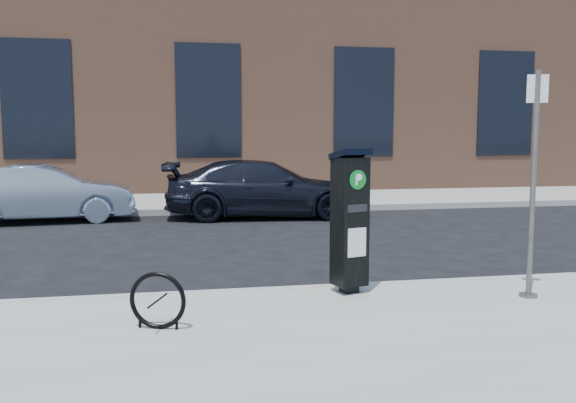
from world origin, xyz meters
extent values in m
plane|color=black|center=(0.00, 0.00, 0.00)|extent=(120.00, 120.00, 0.00)
cube|color=gray|center=(0.00, 14.00, 0.07)|extent=(60.00, 12.00, 0.15)
cube|color=#9E9B93|center=(0.00, -0.02, 0.07)|extent=(60.00, 0.12, 0.16)
cube|color=#9E9B93|center=(0.00, 8.02, 0.07)|extent=(60.00, 0.12, 0.16)
cube|color=brown|center=(0.00, 17.00, 4.00)|extent=(28.00, 10.00, 8.00)
cube|color=black|center=(-5.00, 11.98, 3.00)|extent=(2.00, 0.06, 3.50)
cube|color=black|center=(0.00, 11.98, 3.00)|extent=(2.00, 0.06, 3.50)
cube|color=black|center=(5.00, 11.98, 3.00)|extent=(2.00, 0.06, 3.50)
cube|color=black|center=(10.00, 11.98, 3.00)|extent=(2.00, 0.06, 3.50)
cube|color=black|center=(0.91, -0.35, 0.19)|extent=(0.22, 0.22, 0.09)
cube|color=black|center=(0.91, -0.35, 0.99)|extent=(0.43, 0.40, 1.50)
cube|color=black|center=(0.91, -0.35, 1.78)|extent=(0.47, 0.44, 0.14)
cylinder|color=#075818|center=(0.96, -0.50, 1.49)|extent=(0.22, 0.08, 0.22)
cube|color=white|center=(0.96, -0.50, 1.49)|extent=(0.08, 0.03, 0.12)
cube|color=silver|center=(0.96, -0.50, 0.77)|extent=(0.24, 0.08, 0.34)
cube|color=black|center=(0.96, -0.50, 1.17)|extent=(0.26, 0.08, 0.09)
cylinder|color=#4C4643|center=(2.88, -0.94, 0.17)|extent=(0.21, 0.21, 0.03)
cylinder|color=#4C4643|center=(2.88, -0.94, 1.43)|extent=(0.06, 0.06, 2.57)
cube|color=silver|center=(2.88, -0.94, 2.51)|extent=(0.22, 0.11, 0.31)
torus|color=black|center=(-1.28, -1.33, 0.43)|extent=(0.55, 0.23, 0.56)
cylinder|color=black|center=(-1.45, -1.27, 0.21)|extent=(0.03, 0.03, 0.11)
cylinder|color=black|center=(-1.10, -1.39, 0.21)|extent=(0.03, 0.03, 0.11)
imported|color=#8295A5|center=(-3.99, 7.40, 0.65)|extent=(4.05, 1.78, 1.30)
imported|color=black|center=(1.03, 7.27, 0.68)|extent=(4.86, 2.30, 1.37)
camera|label=1|loc=(-1.10, -7.15, 2.03)|focal=38.00mm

